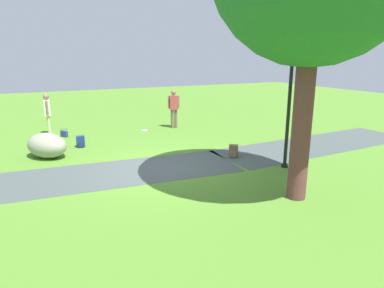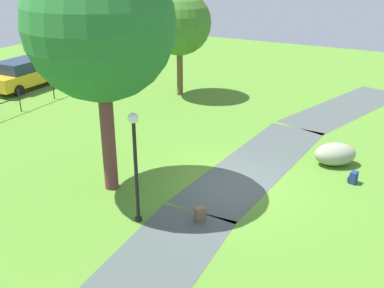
{
  "view_description": "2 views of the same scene",
  "coord_description": "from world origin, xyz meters",
  "px_view_note": "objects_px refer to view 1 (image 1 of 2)",
  "views": [
    {
      "loc": [
        3.43,
        8.79,
        3.21
      ],
      "look_at": [
        -0.27,
        1.19,
        0.97
      ],
      "focal_mm": 31.63,
      "sensor_mm": 36.0,
      "label": 1
    },
    {
      "loc": [
        -12.34,
        -4.92,
        7.05
      ],
      "look_at": [
        0.91,
        1.89,
        0.71
      ],
      "focal_mm": 43.36,
      "sensor_mm": 36.0,
      "label": 2
    }
  ],
  "objects_px": {
    "lawn_boulder": "(47,145)",
    "handbag_on_grass": "(64,133)",
    "woman_with_handbag": "(48,112)",
    "backpack_by_boulder": "(81,142)",
    "man_near_boulder": "(174,106)",
    "lamp_post": "(289,100)",
    "spare_backpack_on_lawn": "(233,151)",
    "frisbee_on_grass": "(144,130)"
  },
  "relations": [
    {
      "from": "woman_with_handbag",
      "to": "frisbee_on_grass",
      "type": "distance_m",
      "value": 3.98
    },
    {
      "from": "lawn_boulder",
      "to": "man_near_boulder",
      "type": "distance_m",
      "value": 5.97
    },
    {
      "from": "woman_with_handbag",
      "to": "backpack_by_boulder",
      "type": "relative_size",
      "value": 4.22
    },
    {
      "from": "woman_with_handbag",
      "to": "frisbee_on_grass",
      "type": "xyz_separation_m",
      "value": [
        -3.76,
        0.89,
        -0.97
      ]
    },
    {
      "from": "lamp_post",
      "to": "man_near_boulder",
      "type": "xyz_separation_m",
      "value": [
        0.77,
        -6.51,
        -1.0
      ]
    },
    {
      "from": "lamp_post",
      "to": "handbag_on_grass",
      "type": "height_order",
      "value": "lamp_post"
    },
    {
      "from": "woman_with_handbag",
      "to": "man_near_boulder",
      "type": "xyz_separation_m",
      "value": [
        -5.15,
        0.92,
        0.01
      ]
    },
    {
      "from": "handbag_on_grass",
      "to": "backpack_by_boulder",
      "type": "height_order",
      "value": "backpack_by_boulder"
    },
    {
      "from": "spare_backpack_on_lawn",
      "to": "backpack_by_boulder",
      "type": "bearing_deg",
      "value": -38.92
    },
    {
      "from": "frisbee_on_grass",
      "to": "lamp_post",
      "type": "bearing_deg",
      "value": 108.31
    },
    {
      "from": "lamp_post",
      "to": "spare_backpack_on_lawn",
      "type": "height_order",
      "value": "lamp_post"
    },
    {
      "from": "lamp_post",
      "to": "backpack_by_boulder",
      "type": "height_order",
      "value": "lamp_post"
    },
    {
      "from": "lamp_post",
      "to": "woman_with_handbag",
      "type": "xyz_separation_m",
      "value": [
        5.92,
        -7.43,
        -1.01
      ]
    },
    {
      "from": "man_near_boulder",
      "to": "spare_backpack_on_lawn",
      "type": "relative_size",
      "value": 4.26
    },
    {
      "from": "lamp_post",
      "to": "frisbee_on_grass",
      "type": "bearing_deg",
      "value": -71.69
    },
    {
      "from": "handbag_on_grass",
      "to": "frisbee_on_grass",
      "type": "xyz_separation_m",
      "value": [
        -3.26,
        0.3,
        -0.13
      ]
    },
    {
      "from": "man_near_boulder",
      "to": "backpack_by_boulder",
      "type": "height_order",
      "value": "man_near_boulder"
    },
    {
      "from": "lawn_boulder",
      "to": "frisbee_on_grass",
      "type": "height_order",
      "value": "lawn_boulder"
    },
    {
      "from": "man_near_boulder",
      "to": "frisbee_on_grass",
      "type": "relative_size",
      "value": 6.26
    },
    {
      "from": "lamp_post",
      "to": "frisbee_on_grass",
      "type": "relative_size",
      "value": 11.7
    },
    {
      "from": "lamp_post",
      "to": "man_near_boulder",
      "type": "distance_m",
      "value": 6.63
    },
    {
      "from": "woman_with_handbag",
      "to": "man_near_boulder",
      "type": "relative_size",
      "value": 0.99
    },
    {
      "from": "handbag_on_grass",
      "to": "frisbee_on_grass",
      "type": "distance_m",
      "value": 3.28
    },
    {
      "from": "handbag_on_grass",
      "to": "spare_backpack_on_lawn",
      "type": "bearing_deg",
      "value": 130.91
    },
    {
      "from": "lawn_boulder",
      "to": "man_near_boulder",
      "type": "relative_size",
      "value": 1.03
    },
    {
      "from": "man_near_boulder",
      "to": "spare_backpack_on_lawn",
      "type": "height_order",
      "value": "man_near_boulder"
    },
    {
      "from": "lamp_post",
      "to": "woman_with_handbag",
      "type": "distance_m",
      "value": 9.55
    },
    {
      "from": "lawn_boulder",
      "to": "handbag_on_grass",
      "type": "distance_m",
      "value": 2.84
    },
    {
      "from": "woman_with_handbag",
      "to": "backpack_by_boulder",
      "type": "height_order",
      "value": "woman_with_handbag"
    },
    {
      "from": "lamp_post",
      "to": "backpack_by_boulder",
      "type": "xyz_separation_m",
      "value": [
        5.06,
        -4.95,
        -1.79
      ]
    },
    {
      "from": "lawn_boulder",
      "to": "man_near_boulder",
      "type": "height_order",
      "value": "man_near_boulder"
    },
    {
      "from": "man_near_boulder",
      "to": "handbag_on_grass",
      "type": "height_order",
      "value": "man_near_boulder"
    },
    {
      "from": "backpack_by_boulder",
      "to": "frisbee_on_grass",
      "type": "height_order",
      "value": "backpack_by_boulder"
    },
    {
      "from": "lamp_post",
      "to": "man_near_boulder",
      "type": "height_order",
      "value": "lamp_post"
    },
    {
      "from": "man_near_boulder",
      "to": "handbag_on_grass",
      "type": "xyz_separation_m",
      "value": [
        4.65,
        -0.33,
        -0.85
      ]
    },
    {
      "from": "woman_with_handbag",
      "to": "spare_backpack_on_lawn",
      "type": "xyz_separation_m",
      "value": [
        -5.11,
        5.91,
        -0.79
      ]
    },
    {
      "from": "lamp_post",
      "to": "spare_backpack_on_lawn",
      "type": "distance_m",
      "value": 2.48
    },
    {
      "from": "spare_backpack_on_lawn",
      "to": "frisbee_on_grass",
      "type": "xyz_separation_m",
      "value": [
        1.35,
        -5.02,
        -0.18
      ]
    },
    {
      "from": "handbag_on_grass",
      "to": "frisbee_on_grass",
      "type": "relative_size",
      "value": 1.39
    },
    {
      "from": "lamp_post",
      "to": "man_near_boulder",
      "type": "bearing_deg",
      "value": -83.26
    },
    {
      "from": "backpack_by_boulder",
      "to": "frisbee_on_grass",
      "type": "relative_size",
      "value": 1.47
    },
    {
      "from": "woman_with_handbag",
      "to": "backpack_by_boulder",
      "type": "bearing_deg",
      "value": 109.19
    }
  ]
}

